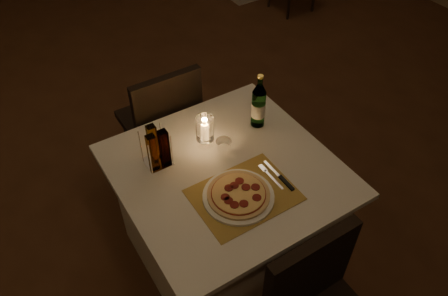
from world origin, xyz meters
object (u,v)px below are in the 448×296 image
chair_far (163,117)px  tumbler (224,147)px  hurricane_candle (205,130)px  main_table (226,216)px  water_bottle (259,106)px  pizza (239,194)px  plate (238,196)px

chair_far → tumbler: size_ratio=11.69×
hurricane_candle → tumbler: bearing=-63.3°
main_table → water_bottle: 0.61m
pizza → chair_far: bearing=86.8°
chair_far → water_bottle: size_ratio=2.94×
plate → pizza: (0.00, -0.00, 0.02)m
chair_far → plate: 0.92m
plate → pizza: bearing=-85.7°
hurricane_candle → main_table: bearing=-89.9°
water_bottle → hurricane_candle: size_ratio=1.77×
pizza → hurricane_candle: (0.05, 0.37, 0.07)m
water_bottle → pizza: bearing=-134.6°
pizza → water_bottle: size_ratio=0.91×
chair_far → water_bottle: (0.31, -0.53, 0.31)m
main_table → hurricane_candle: hurricane_candle is taller
chair_far → water_bottle: 0.69m
chair_far → main_table: bearing=-90.0°
chair_far → plate: chair_far is taller
main_table → hurricane_candle: bearing=90.1°
plate → hurricane_candle: size_ratio=1.85×
chair_far → tumbler: bearing=-85.6°
main_table → pizza: (-0.05, -0.18, 0.39)m
chair_far → pizza: chair_far is taller
main_table → water_bottle: bearing=30.9°
tumbler → hurricane_candle: 0.12m
main_table → plate: plate is taller
tumbler → hurricane_candle: size_ratio=0.45×
tumbler → pizza: bearing=-109.3°
tumbler → hurricane_candle: hurricane_candle is taller
main_table → tumbler: bearing=64.2°
hurricane_candle → pizza: bearing=-97.6°
plate → water_bottle: bearing=45.4°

